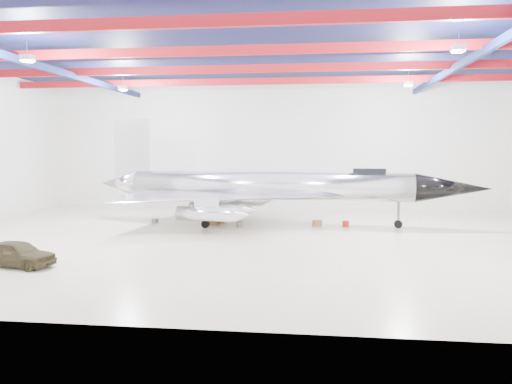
# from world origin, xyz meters

# --- Properties ---
(floor) EXTENTS (40.00, 40.00, 0.00)m
(floor) POSITION_xyz_m (0.00, 0.00, 0.00)
(floor) COLOR beige
(floor) RESTS_ON ground
(wall_back) EXTENTS (40.00, 0.00, 40.00)m
(wall_back) POSITION_xyz_m (0.00, 15.00, 5.50)
(wall_back) COLOR silver
(wall_back) RESTS_ON floor
(ceiling) EXTENTS (40.00, 40.00, 0.00)m
(ceiling) POSITION_xyz_m (0.00, 0.00, 11.00)
(ceiling) COLOR #0A0F38
(ceiling) RESTS_ON wall_back
(ceiling_structure) EXTENTS (39.50, 29.50, 1.08)m
(ceiling_structure) POSITION_xyz_m (0.00, 0.00, 10.32)
(ceiling_structure) COLOR maroon
(ceiling_structure) RESTS_ON ceiling
(jet_aircraft) EXTENTS (27.46, 16.75, 7.48)m
(jet_aircraft) POSITION_xyz_m (0.57, 5.67, 2.45)
(jet_aircraft) COLOR silver
(jet_aircraft) RESTS_ON floor
(jeep) EXTENTS (3.75, 2.06, 1.21)m
(jeep) POSITION_xyz_m (-9.48, -8.27, 0.60)
(jeep) COLOR #37301B
(jeep) RESTS_ON floor
(crate_ply) EXTENTS (0.63, 0.55, 0.38)m
(crate_ply) POSITION_xyz_m (-2.97, 5.69, 0.19)
(crate_ply) COLOR olive
(crate_ply) RESTS_ON floor
(toolbox_red) EXTENTS (0.54, 0.45, 0.35)m
(toolbox_red) POSITION_xyz_m (-2.20, 8.72, 0.18)
(toolbox_red) COLOR #9E160F
(toolbox_red) RESTS_ON floor
(engine_drum) EXTENTS (0.46, 0.46, 0.38)m
(engine_drum) POSITION_xyz_m (-1.23, 4.22, 0.19)
(engine_drum) COLOR #59595B
(engine_drum) RESTS_ON floor
(parts_bin) EXTENTS (0.69, 0.59, 0.42)m
(parts_bin) POSITION_xyz_m (4.02, 5.14, 0.21)
(parts_bin) COLOR olive
(parts_bin) RESTS_ON floor
(crate_small) EXTENTS (0.44, 0.38, 0.27)m
(crate_small) POSITION_xyz_m (-7.66, 5.63, 0.14)
(crate_small) COLOR #59595B
(crate_small) RESTS_ON floor
(tool_chest) EXTENTS (0.56, 0.56, 0.40)m
(tool_chest) POSITION_xyz_m (5.95, 5.23, 0.20)
(tool_chest) COLOR #9E160F
(tool_chest) RESTS_ON floor
(oil_barrel) EXTENTS (0.66, 0.56, 0.41)m
(oil_barrel) POSITION_xyz_m (-3.26, 5.05, 0.21)
(oil_barrel) COLOR olive
(oil_barrel) RESTS_ON floor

